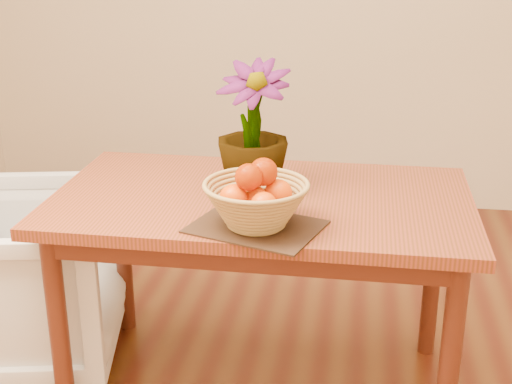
# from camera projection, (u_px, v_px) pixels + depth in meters

# --- Properties ---
(table) EXTENTS (1.40, 0.80, 0.75)m
(table) POSITION_uv_depth(u_px,v_px,m) (262.00, 220.00, 2.42)
(table) COLOR maroon
(table) RESTS_ON floor
(placemat) EXTENTS (0.44, 0.38, 0.01)m
(placemat) POSITION_uv_depth(u_px,v_px,m) (256.00, 227.00, 2.13)
(placemat) COLOR #321B12
(placemat) RESTS_ON table
(wicker_basket) EXTENTS (0.32, 0.32, 0.13)m
(wicker_basket) POSITION_uv_depth(u_px,v_px,m) (256.00, 206.00, 2.11)
(wicker_basket) COLOR #A68345
(wicker_basket) RESTS_ON placemat
(orange_pile) EXTENTS (0.21, 0.20, 0.15)m
(orange_pile) POSITION_uv_depth(u_px,v_px,m) (256.00, 186.00, 2.09)
(orange_pile) COLOR #F14C03
(orange_pile) RESTS_ON wicker_basket
(potted_plant) EXTENTS (0.27, 0.27, 0.44)m
(potted_plant) POSITION_uv_depth(u_px,v_px,m) (253.00, 128.00, 2.37)
(potted_plant) COLOR #174112
(potted_plant) RESTS_ON table
(armchair) EXTENTS (0.81, 0.85, 0.74)m
(armchair) POSITION_uv_depth(u_px,v_px,m) (20.00, 272.00, 2.69)
(armchair) COLOR gray
(armchair) RESTS_ON floor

